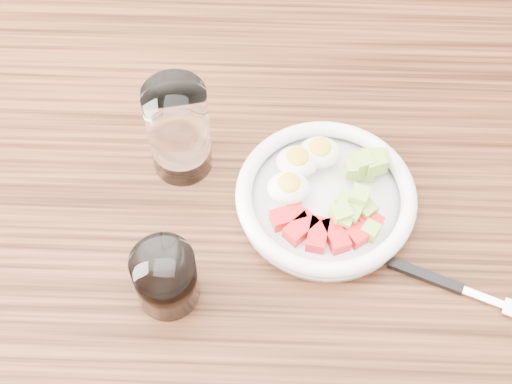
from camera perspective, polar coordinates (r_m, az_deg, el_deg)
dining_table at (r=1.01m, az=0.55°, el=-4.43°), size 1.50×0.90×0.77m
bowl at (r=0.92m, az=5.57°, el=-0.23°), size 0.23×0.23×0.06m
fork at (r=0.90m, az=14.99°, el=-7.11°), size 0.19×0.09×0.01m
water_glass at (r=0.91m, az=-6.21°, el=4.94°), size 0.08×0.08×0.14m
coffee_glass at (r=0.84m, az=-7.24°, el=-6.84°), size 0.07×0.07×0.09m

